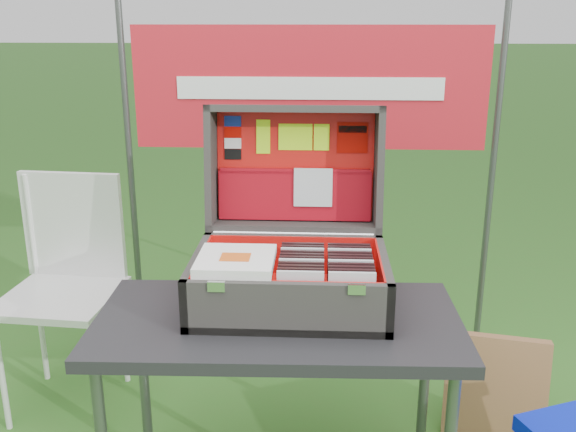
# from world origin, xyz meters

# --- Properties ---
(table) EXTENTS (1.15, 0.60, 0.71)m
(table) POSITION_xyz_m (-0.07, -0.03, 0.36)
(table) COLOR black
(table) RESTS_ON ground
(table_top) EXTENTS (1.15, 0.60, 0.04)m
(table_top) POSITION_xyz_m (-0.07, -0.03, 0.69)
(table_top) COLOR black
(table_top) RESTS_ON ground
(table_leg_bl) EXTENTS (0.04, 0.04, 0.67)m
(table_leg_bl) POSITION_xyz_m (-0.58, 0.20, 0.34)
(table_leg_bl) COLOR #59595B
(table_leg_bl) RESTS_ON ground
(table_leg_br) EXTENTS (0.04, 0.04, 0.67)m
(table_leg_br) POSITION_xyz_m (0.44, 0.20, 0.34)
(table_leg_br) COLOR #59595B
(table_leg_br) RESTS_ON ground
(suitcase) EXTENTS (0.62, 0.61, 0.60)m
(suitcase) POSITION_xyz_m (-0.04, 0.12, 1.01)
(suitcase) COLOR #413E3C
(suitcase) RESTS_ON table
(suitcase_base_bottom) EXTENTS (0.62, 0.45, 0.02)m
(suitcase_base_bottom) POSITION_xyz_m (-0.04, 0.06, 0.72)
(suitcase_base_bottom) COLOR #413E3C
(suitcase_base_bottom) RESTS_ON table_top
(suitcase_base_wall_front) EXTENTS (0.62, 0.02, 0.17)m
(suitcase_base_wall_front) POSITION_xyz_m (-0.04, -0.15, 0.80)
(suitcase_base_wall_front) COLOR #413E3C
(suitcase_base_wall_front) RESTS_ON table_top
(suitcase_base_wall_back) EXTENTS (0.62, 0.02, 0.17)m
(suitcase_base_wall_back) POSITION_xyz_m (-0.04, 0.28, 0.80)
(suitcase_base_wall_back) COLOR #413E3C
(suitcase_base_wall_back) RESTS_ON table_top
(suitcase_base_wall_left) EXTENTS (0.02, 0.45, 0.17)m
(suitcase_base_wall_left) POSITION_xyz_m (-0.34, 0.06, 0.80)
(suitcase_base_wall_left) COLOR #413E3C
(suitcase_base_wall_left) RESTS_ON table_top
(suitcase_base_wall_right) EXTENTS (0.02, 0.45, 0.17)m
(suitcase_base_wall_right) POSITION_xyz_m (0.26, 0.06, 0.80)
(suitcase_base_wall_right) COLOR #413E3C
(suitcase_base_wall_right) RESTS_ON table_top
(suitcase_liner_floor) EXTENTS (0.58, 0.40, 0.01)m
(suitcase_liner_floor) POSITION_xyz_m (-0.04, 0.06, 0.74)
(suitcase_liner_floor) COLOR red
(suitcase_liner_floor) RESTS_ON suitcase_base_bottom
(suitcase_latch_left) EXTENTS (0.05, 0.01, 0.03)m
(suitcase_latch_left) POSITION_xyz_m (-0.24, -0.16, 0.87)
(suitcase_latch_left) COLOR silver
(suitcase_latch_left) RESTS_ON suitcase_base_wall_front
(suitcase_latch_right) EXTENTS (0.05, 0.01, 0.03)m
(suitcase_latch_right) POSITION_xyz_m (0.16, -0.16, 0.87)
(suitcase_latch_right) COLOR silver
(suitcase_latch_right) RESTS_ON suitcase_base_wall_front
(suitcase_hinge) EXTENTS (0.56, 0.02, 0.02)m
(suitcase_hinge) POSITION_xyz_m (-0.04, 0.29, 0.88)
(suitcase_hinge) COLOR silver
(suitcase_hinge) RESTS_ON suitcase_base_wall_back
(suitcase_lid_back) EXTENTS (0.62, 0.08, 0.45)m
(suitcase_lid_back) POSITION_xyz_m (-0.04, 0.47, 1.08)
(suitcase_lid_back) COLOR #413E3C
(suitcase_lid_back) RESTS_ON suitcase_base_wall_back
(suitcase_lid_rim_far) EXTENTS (0.62, 0.17, 0.05)m
(suitcase_lid_rim_far) POSITION_xyz_m (-0.04, 0.42, 1.30)
(suitcase_lid_rim_far) COLOR #413E3C
(suitcase_lid_rim_far) RESTS_ON suitcase_lid_back
(suitcase_lid_rim_near) EXTENTS (0.62, 0.17, 0.05)m
(suitcase_lid_rim_near) POSITION_xyz_m (-0.04, 0.37, 0.88)
(suitcase_lid_rim_near) COLOR #413E3C
(suitcase_lid_rim_near) RESTS_ON suitcase_lid_back
(suitcase_lid_rim_left) EXTENTS (0.02, 0.22, 0.46)m
(suitcase_lid_rim_left) POSITION_xyz_m (-0.34, 0.40, 1.09)
(suitcase_lid_rim_left) COLOR #413E3C
(suitcase_lid_rim_left) RESTS_ON suitcase_lid_back
(suitcase_lid_rim_right) EXTENTS (0.02, 0.22, 0.46)m
(suitcase_lid_rim_right) POSITION_xyz_m (0.26, 0.40, 1.09)
(suitcase_lid_rim_right) COLOR #413E3C
(suitcase_lid_rim_right) RESTS_ON suitcase_lid_back
(suitcase_lid_liner) EXTENTS (0.57, 0.06, 0.39)m
(suitcase_lid_liner) POSITION_xyz_m (-0.04, 0.45, 1.08)
(suitcase_lid_liner) COLOR red
(suitcase_lid_liner) RESTS_ON suitcase_lid_back
(suitcase_liner_wall_front) EXTENTS (0.58, 0.01, 0.14)m
(suitcase_liner_wall_front) POSITION_xyz_m (-0.04, -0.13, 0.81)
(suitcase_liner_wall_front) COLOR red
(suitcase_liner_wall_front) RESTS_ON suitcase_base_bottom
(suitcase_liner_wall_back) EXTENTS (0.58, 0.01, 0.14)m
(suitcase_liner_wall_back) POSITION_xyz_m (-0.04, 0.26, 0.81)
(suitcase_liner_wall_back) COLOR red
(suitcase_liner_wall_back) RESTS_ON suitcase_base_bottom
(suitcase_liner_wall_left) EXTENTS (0.01, 0.40, 0.14)m
(suitcase_liner_wall_left) POSITION_xyz_m (-0.32, 0.06, 0.81)
(suitcase_liner_wall_left) COLOR red
(suitcase_liner_wall_left) RESTS_ON suitcase_base_bottom
(suitcase_liner_wall_right) EXTENTS (0.01, 0.40, 0.14)m
(suitcase_liner_wall_right) POSITION_xyz_m (0.25, 0.06, 0.81)
(suitcase_liner_wall_right) COLOR red
(suitcase_liner_wall_right) RESTS_ON suitcase_base_bottom
(suitcase_lid_pocket) EXTENTS (0.56, 0.05, 0.18)m
(suitcase_lid_pocket) POSITION_xyz_m (-0.04, 0.42, 0.98)
(suitcase_lid_pocket) COLOR #9C0916
(suitcase_lid_pocket) RESTS_ON suitcase_lid_liner
(suitcase_pocket_edge) EXTENTS (0.55, 0.02, 0.02)m
(suitcase_pocket_edge) POSITION_xyz_m (-0.04, 0.43, 1.07)
(suitcase_pocket_edge) COLOR #9C0916
(suitcase_pocket_edge) RESTS_ON suitcase_lid_pocket
(suitcase_pocket_cd) EXTENTS (0.14, 0.03, 0.14)m
(suitcase_pocket_cd) POSITION_xyz_m (0.03, 0.41, 1.02)
(suitcase_pocket_cd) COLOR silver
(suitcase_pocket_cd) RESTS_ON suitcase_lid_pocket
(lid_sticker_cc_a) EXTENTS (0.06, 0.01, 0.04)m
(lid_sticker_cc_a) POSITION_xyz_m (-0.27, 0.47, 1.25)
(lid_sticker_cc_a) COLOR #1933B2
(lid_sticker_cc_a) RESTS_ON suitcase_lid_liner
(lid_sticker_cc_b) EXTENTS (0.06, 0.01, 0.04)m
(lid_sticker_cc_b) POSITION_xyz_m (-0.27, 0.46, 1.21)
(lid_sticker_cc_b) COLOR #B10800
(lid_sticker_cc_b) RESTS_ON suitcase_lid_liner
(lid_sticker_cc_c) EXTENTS (0.06, 0.01, 0.04)m
(lid_sticker_cc_c) POSITION_xyz_m (-0.27, 0.46, 1.17)
(lid_sticker_cc_c) COLOR white
(lid_sticker_cc_c) RESTS_ON suitcase_lid_liner
(lid_sticker_cc_d) EXTENTS (0.06, 0.01, 0.04)m
(lid_sticker_cc_d) POSITION_xyz_m (-0.27, 0.45, 1.13)
(lid_sticker_cc_d) COLOR black
(lid_sticker_cc_d) RESTS_ON suitcase_lid_liner
(lid_card_neon_tall) EXTENTS (0.05, 0.02, 0.12)m
(lid_card_neon_tall) POSITION_xyz_m (-0.15, 0.46, 1.19)
(lid_card_neon_tall) COLOR #B7F515
(lid_card_neon_tall) RESTS_ON suitcase_lid_liner
(lid_card_neon_main) EXTENTS (0.12, 0.01, 0.09)m
(lid_card_neon_main) POSITION_xyz_m (-0.04, 0.46, 1.19)
(lid_card_neon_main) COLOR #B7F515
(lid_card_neon_main) RESTS_ON suitcase_lid_liner
(lid_card_neon_small) EXTENTS (0.06, 0.01, 0.09)m
(lid_card_neon_small) POSITION_xyz_m (0.06, 0.46, 1.19)
(lid_card_neon_small) COLOR #B7F515
(lid_card_neon_small) RESTS_ON suitcase_lid_liner
(lid_sticker_band) EXTENTS (0.11, 0.02, 0.11)m
(lid_sticker_band) POSITION_xyz_m (0.17, 0.46, 1.19)
(lid_sticker_band) COLOR #B10800
(lid_sticker_band) RESTS_ON suitcase_lid_liner
(lid_sticker_band_bar) EXTENTS (0.10, 0.01, 0.02)m
(lid_sticker_band_bar) POSITION_xyz_m (0.17, 0.47, 1.22)
(lid_sticker_band_bar) COLOR black
(lid_sticker_band_bar) RESTS_ON suitcase_lid_liner
(cd_left_0) EXTENTS (0.14, 0.01, 0.16)m
(cd_left_0) POSITION_xyz_m (0.00, -0.11, 0.82)
(cd_left_0) COLOR silver
(cd_left_0) RESTS_ON suitcase_liner_floor
(cd_left_1) EXTENTS (0.14, 0.01, 0.16)m
(cd_left_1) POSITION_xyz_m (0.00, -0.08, 0.82)
(cd_left_1) COLOR black
(cd_left_1) RESTS_ON suitcase_liner_floor
(cd_left_2) EXTENTS (0.14, 0.01, 0.16)m
(cd_left_2) POSITION_xyz_m (0.00, -0.06, 0.82)
(cd_left_2) COLOR black
(cd_left_2) RESTS_ON suitcase_liner_floor
(cd_left_3) EXTENTS (0.14, 0.01, 0.16)m
(cd_left_3) POSITION_xyz_m (0.00, -0.04, 0.82)
(cd_left_3) COLOR black
(cd_left_3) RESTS_ON suitcase_liner_floor
(cd_left_4) EXTENTS (0.14, 0.01, 0.16)m
(cd_left_4) POSITION_xyz_m (0.00, -0.01, 0.82)
(cd_left_4) COLOR silver
(cd_left_4) RESTS_ON suitcase_liner_floor
(cd_left_5) EXTENTS (0.14, 0.01, 0.16)m
(cd_left_5) POSITION_xyz_m (0.00, 0.01, 0.82)
(cd_left_5) COLOR black
(cd_left_5) RESTS_ON suitcase_liner_floor
(cd_left_6) EXTENTS (0.14, 0.01, 0.16)m
(cd_left_6) POSITION_xyz_m (0.00, 0.04, 0.82)
(cd_left_6) COLOR black
(cd_left_6) RESTS_ON suitcase_liner_floor
(cd_left_7) EXTENTS (0.14, 0.01, 0.16)m
(cd_left_7) POSITION_xyz_m (0.00, 0.06, 0.82)
(cd_left_7) COLOR black
(cd_left_7) RESTS_ON suitcase_liner_floor
(cd_left_8) EXTENTS (0.14, 0.01, 0.16)m
(cd_left_8) POSITION_xyz_m (0.00, 0.09, 0.82)
(cd_left_8) COLOR silver
(cd_left_8) RESTS_ON suitcase_liner_floor
(cd_left_9) EXTENTS (0.14, 0.01, 0.16)m
(cd_left_9) POSITION_xyz_m (0.00, 0.11, 0.82)
(cd_left_9) COLOR black
(cd_left_9) RESTS_ON suitcase_liner_floor
(cd_left_10) EXTENTS (0.14, 0.01, 0.16)m
(cd_left_10) POSITION_xyz_m (0.00, 0.14, 0.82)
(cd_left_10) COLOR black
(cd_left_10) RESTS_ON suitcase_liner_floor
(cd_right_0) EXTENTS (0.14, 0.01, 0.16)m
(cd_right_0) POSITION_xyz_m (0.15, -0.11, 0.82)
(cd_right_0) COLOR silver
(cd_right_0) RESTS_ON suitcase_liner_floor
(cd_right_1) EXTENTS (0.14, 0.01, 0.16)m
(cd_right_1) POSITION_xyz_m (0.15, -0.08, 0.82)
(cd_right_1) COLOR black
(cd_right_1) RESTS_ON suitcase_liner_floor
(cd_right_2) EXTENTS (0.14, 0.01, 0.16)m
(cd_right_2) POSITION_xyz_m (0.15, -0.06, 0.82)
(cd_right_2) COLOR black
(cd_right_2) RESTS_ON suitcase_liner_floor
(cd_right_3) EXTENTS (0.14, 0.01, 0.16)m
(cd_right_3) POSITION_xyz_m (0.15, -0.04, 0.82)
(cd_right_3) COLOR black
(cd_right_3) RESTS_ON suitcase_liner_floor
(cd_right_4) EXTENTS (0.14, 0.01, 0.16)m
(cd_right_4) POSITION_xyz_m (0.15, -0.01, 0.82)
(cd_right_4) COLOR silver
(cd_right_4) RESTS_ON suitcase_liner_floor
(cd_right_5) EXTENTS (0.14, 0.01, 0.16)m
(cd_right_5) POSITION_xyz_m (0.15, 0.01, 0.82)
(cd_right_5) COLOR black
(cd_right_5) RESTS_ON suitcase_liner_floor
(cd_right_6) EXTENTS (0.14, 0.01, 0.16)m
(cd_right_6) POSITION_xyz_m (0.15, 0.04, 0.82)
(cd_right_6) COLOR black
(cd_right_6) RESTS_ON suitcase_liner_floor
(cd_right_7) EXTENTS (0.14, 0.01, 0.16)m
(cd_right_7) POSITION_xyz_m (0.15, 0.06, 0.82)
(cd_right_7) COLOR black
(cd_right_7) RESTS_ON suitcase_liner_floor
(cd_right_8) EXTENTS (0.14, 0.01, 0.16)m
(cd_right_8) POSITION_xyz_m (0.15, 0.09, 0.82)
(cd_right_8) COLOR silver
(cd_right_8) RESTS_ON suitcase_liner_floor
(cd_right_9) EXTENTS (0.14, 0.01, 0.16)m
(cd_right_9) POSITION_xyz_m (0.15, 0.11, 0.82)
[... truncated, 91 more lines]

